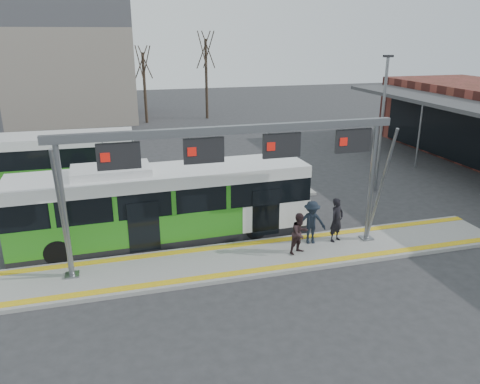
{
  "coord_description": "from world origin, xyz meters",
  "views": [
    {
      "loc": [
        -4.68,
        -15.93,
        8.55
      ],
      "look_at": [
        0.62,
        3.0,
        1.83
      ],
      "focal_mm": 35.0,
      "sensor_mm": 36.0,
      "label": 1
    }
  ],
  "objects_px": {
    "passenger_a": "(337,220)",
    "gantry": "(235,154)",
    "hero_bus": "(163,205)",
    "passenger_c": "(311,222)",
    "passenger_b": "(300,233)"
  },
  "relations": [
    {
      "from": "gantry",
      "to": "passenger_c",
      "type": "relative_size",
      "value": 7.01
    },
    {
      "from": "hero_bus",
      "to": "passenger_b",
      "type": "bearing_deg",
      "value": -34.46
    },
    {
      "from": "gantry",
      "to": "hero_bus",
      "type": "relative_size",
      "value": 1.04
    },
    {
      "from": "passenger_a",
      "to": "passenger_c",
      "type": "distance_m",
      "value": 1.12
    },
    {
      "from": "hero_bus",
      "to": "passenger_c",
      "type": "distance_m",
      "value": 6.32
    },
    {
      "from": "passenger_a",
      "to": "hero_bus",
      "type": "bearing_deg",
      "value": 133.71
    },
    {
      "from": "hero_bus",
      "to": "passenger_b",
      "type": "height_order",
      "value": "hero_bus"
    },
    {
      "from": "gantry",
      "to": "hero_bus",
      "type": "distance_m",
      "value": 4.58
    },
    {
      "from": "passenger_a",
      "to": "gantry",
      "type": "bearing_deg",
      "value": 156.63
    },
    {
      "from": "passenger_a",
      "to": "passenger_c",
      "type": "height_order",
      "value": "passenger_a"
    },
    {
      "from": "hero_bus",
      "to": "gantry",
      "type": "bearing_deg",
      "value": -50.16
    },
    {
      "from": "passenger_a",
      "to": "passenger_b",
      "type": "bearing_deg",
      "value": 172.81
    },
    {
      "from": "passenger_c",
      "to": "gantry",
      "type": "bearing_deg",
      "value": -164.09
    },
    {
      "from": "passenger_b",
      "to": "passenger_c",
      "type": "bearing_deg",
      "value": 20.43
    },
    {
      "from": "gantry",
      "to": "passenger_c",
      "type": "height_order",
      "value": "gantry"
    }
  ]
}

